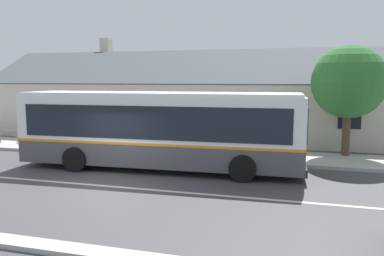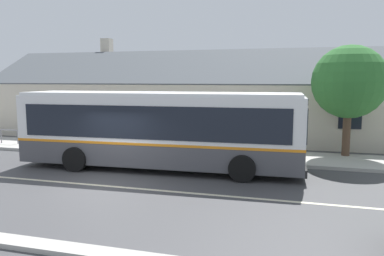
{
  "view_description": "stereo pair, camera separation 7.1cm",
  "coord_description": "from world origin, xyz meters",
  "px_view_note": "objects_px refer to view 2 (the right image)",
  "views": [
    {
      "loc": [
        6.47,
        -11.41,
        3.71
      ],
      "look_at": [
        2.16,
        4.34,
        1.56
      ],
      "focal_mm": 35.0,
      "sensor_mm": 36.0,
      "label": 1
    },
    {
      "loc": [
        6.54,
        -11.39,
        3.71
      ],
      "look_at": [
        2.16,
        4.34,
        1.56
      ],
      "focal_mm": 35.0,
      "sensor_mm": 36.0,
      "label": 2
    }
  ],
  "objects_px": {
    "bike_rack": "(9,134)",
    "transit_bus": "(159,128)",
    "bench_by_building": "(51,139)",
    "street_tree_primary": "(349,82)"
  },
  "relations": [
    {
      "from": "bench_by_building",
      "to": "street_tree_primary",
      "type": "bearing_deg",
      "value": 6.44
    },
    {
      "from": "transit_bus",
      "to": "bike_rack",
      "type": "height_order",
      "value": "transit_bus"
    },
    {
      "from": "bench_by_building",
      "to": "bike_rack",
      "type": "distance_m",
      "value": 2.88
    },
    {
      "from": "transit_bus",
      "to": "bike_rack",
      "type": "relative_size",
      "value": 10.04
    },
    {
      "from": "bike_rack",
      "to": "transit_bus",
      "type": "bearing_deg",
      "value": -15.47
    },
    {
      "from": "transit_bus",
      "to": "bike_rack",
      "type": "xyz_separation_m",
      "value": [
        -9.91,
        2.74,
        -1.02
      ]
    },
    {
      "from": "street_tree_primary",
      "to": "transit_bus",
      "type": "bearing_deg",
      "value": -151.45
    },
    {
      "from": "bike_rack",
      "to": "bench_by_building",
      "type": "bearing_deg",
      "value": -4.53
    },
    {
      "from": "transit_bus",
      "to": "bench_by_building",
      "type": "bearing_deg",
      "value": 160.35
    },
    {
      "from": "bench_by_building",
      "to": "bike_rack",
      "type": "bearing_deg",
      "value": 175.47
    }
  ]
}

